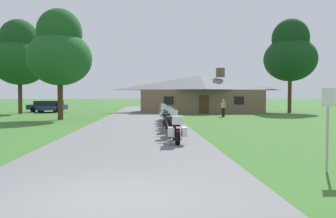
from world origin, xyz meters
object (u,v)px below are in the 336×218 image
(motorcycle_silver_fourth_in_row, at_px, (167,118))
(tree_left_near, at_px, (60,51))
(motorcycle_yellow_nearest_to_camera, at_px, (176,130))
(parked_navy_suv_far_left, at_px, (48,106))
(motorcycle_black_fifth_in_row, at_px, (165,116))
(motorcycle_blue_third_in_row, at_px, (169,121))
(tree_right_of_lodge, at_px, (290,53))
(motorcycle_red_sixth_in_row, at_px, (164,114))
(bystander_tan_shirt_near_lodge, at_px, (223,107))
(motorcycle_black_farthest_in_row, at_px, (164,113))
(motorcycle_red_second_in_row, at_px, (171,124))
(tree_left_far, at_px, (19,55))
(metal_signpost_roadside, at_px, (328,119))
(parked_navy_sedan_far_left, at_px, (49,107))

(motorcycle_silver_fourth_in_row, bearing_deg, tree_left_near, 135.63)
(motorcycle_yellow_nearest_to_camera, height_order, parked_navy_suv_far_left, parked_navy_suv_far_left)
(motorcycle_silver_fourth_in_row, xyz_separation_m, motorcycle_black_fifth_in_row, (0.02, 2.32, 0.00))
(motorcycle_blue_third_in_row, height_order, tree_right_of_lodge, tree_right_of_lodge)
(motorcycle_red_sixth_in_row, xyz_separation_m, bystander_tan_shirt_near_lodge, (5.94, 6.85, 0.31))
(motorcycle_black_farthest_in_row, xyz_separation_m, parked_navy_suv_far_left, (-13.77, 15.92, 0.17))
(motorcycle_red_second_in_row, bearing_deg, motorcycle_blue_third_in_row, 93.60)
(tree_left_near, distance_m, parked_navy_suv_far_left, 15.88)
(parked_navy_suv_far_left, bearing_deg, motorcycle_black_farthest_in_row, -131.10)
(motorcycle_yellow_nearest_to_camera, relative_size, bystander_tan_shirt_near_lodge, 1.25)
(motorcycle_red_second_in_row, relative_size, tree_left_near, 0.23)
(motorcycle_blue_third_in_row, bearing_deg, motorcycle_yellow_nearest_to_camera, -88.51)
(motorcycle_yellow_nearest_to_camera, height_order, tree_left_near, tree_left_near)
(tree_left_far, bearing_deg, motorcycle_yellow_nearest_to_camera, -58.05)
(metal_signpost_roadside, bearing_deg, motorcycle_black_fifth_in_row, 103.90)
(tree_left_near, bearing_deg, tree_right_of_lodge, 24.55)
(motorcycle_red_second_in_row, xyz_separation_m, motorcycle_black_fifth_in_row, (0.05, 6.52, 0.00))
(motorcycle_silver_fourth_in_row, relative_size, metal_signpost_roadside, 0.97)
(motorcycle_red_second_in_row, relative_size, motorcycle_black_fifth_in_row, 1.00)
(bystander_tan_shirt_near_lodge, height_order, tree_left_near, tree_left_near)
(motorcycle_black_fifth_in_row, distance_m, parked_navy_suv_far_left, 24.24)
(parked_navy_suv_far_left, height_order, parked_navy_sedan_far_left, parked_navy_suv_far_left)
(motorcycle_red_second_in_row, relative_size, tree_right_of_lodge, 0.19)
(motorcycle_red_sixth_in_row, distance_m, metal_signpost_roadside, 16.27)
(motorcycle_silver_fourth_in_row, height_order, motorcycle_red_sixth_in_row, same)
(motorcycle_yellow_nearest_to_camera, xyz_separation_m, motorcycle_black_fifth_in_row, (-0.02, 8.81, 0.01))
(motorcycle_yellow_nearest_to_camera, distance_m, tree_left_near, 17.66)
(tree_left_near, distance_m, tree_left_far, 12.43)
(motorcycle_red_sixth_in_row, bearing_deg, motorcycle_yellow_nearest_to_camera, -87.93)
(motorcycle_red_sixth_in_row, distance_m, bystander_tan_shirt_near_lodge, 9.07)
(motorcycle_yellow_nearest_to_camera, height_order, tree_left_far, tree_left_far)
(motorcycle_red_second_in_row, distance_m, bystander_tan_shirt_near_lodge, 16.57)
(bystander_tan_shirt_near_lodge, bearing_deg, tree_left_far, -146.57)
(tree_left_far, relative_size, parked_navy_suv_far_left, 2.19)
(motorcycle_red_sixth_in_row, bearing_deg, tree_left_near, 157.78)
(motorcycle_yellow_nearest_to_camera, relative_size, motorcycle_silver_fourth_in_row, 1.00)
(motorcycle_blue_third_in_row, distance_m, bystander_tan_shirt_near_lodge, 14.42)
(tree_left_far, xyz_separation_m, parked_navy_suv_far_left, (1.83, 3.99, -5.76))
(bystander_tan_shirt_near_lodge, height_order, parked_navy_sedan_far_left, bystander_tan_shirt_near_lodge)
(motorcycle_silver_fourth_in_row, relative_size, tree_left_near, 0.23)
(motorcycle_yellow_nearest_to_camera, bearing_deg, tree_left_near, 119.15)
(motorcycle_silver_fourth_in_row, xyz_separation_m, metal_signpost_roadside, (3.44, -11.52, 0.73))
(motorcycle_red_second_in_row, height_order, motorcycle_red_sixth_in_row, same)
(motorcycle_black_fifth_in_row, distance_m, tree_right_of_lodge, 24.18)
(motorcycle_black_farthest_in_row, xyz_separation_m, tree_right_of_lodge, (15.81, 12.87, 6.54))
(tree_right_of_lodge, bearing_deg, metal_signpost_roadside, -112.08)
(parked_navy_suv_far_left, bearing_deg, bystander_tan_shirt_near_lodge, -111.50)
(parked_navy_suv_far_left, bearing_deg, motorcycle_silver_fourth_in_row, -140.58)
(metal_signpost_roadside, xyz_separation_m, tree_left_far, (-18.90, 29.88, 5.18))
(motorcycle_black_farthest_in_row, distance_m, parked_navy_sedan_far_left, 19.90)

